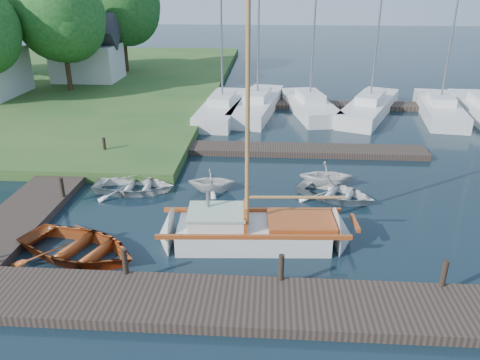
# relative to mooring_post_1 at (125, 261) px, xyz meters

# --- Properties ---
(ground) EXTENTS (160.00, 160.00, 0.00)m
(ground) POSITION_rel_mooring_post_1_xyz_m (3.00, 5.00, -0.70)
(ground) COLOR black
(ground) RESTS_ON ground
(near_dock) EXTENTS (18.00, 2.20, 0.30)m
(near_dock) POSITION_rel_mooring_post_1_xyz_m (3.00, -1.00, -0.55)
(near_dock) COLOR black
(near_dock) RESTS_ON ground
(left_dock) EXTENTS (2.20, 18.00, 0.30)m
(left_dock) POSITION_rel_mooring_post_1_xyz_m (-5.00, 7.00, -0.55)
(left_dock) COLOR black
(left_dock) RESTS_ON ground
(far_dock) EXTENTS (14.00, 1.60, 0.30)m
(far_dock) POSITION_rel_mooring_post_1_xyz_m (5.00, 11.50, -0.55)
(far_dock) COLOR black
(far_dock) RESTS_ON ground
(pontoon) EXTENTS (30.00, 1.60, 0.30)m
(pontoon) POSITION_rel_mooring_post_1_xyz_m (13.00, 21.00, -0.55)
(pontoon) COLOR black
(pontoon) RESTS_ON ground
(mooring_post_1) EXTENTS (0.16, 0.16, 0.80)m
(mooring_post_1) POSITION_rel_mooring_post_1_xyz_m (0.00, 0.00, 0.00)
(mooring_post_1) COLOR black
(mooring_post_1) RESTS_ON near_dock
(mooring_post_2) EXTENTS (0.16, 0.16, 0.80)m
(mooring_post_2) POSITION_rel_mooring_post_1_xyz_m (4.50, 0.00, 0.00)
(mooring_post_2) COLOR black
(mooring_post_2) RESTS_ON near_dock
(mooring_post_3) EXTENTS (0.16, 0.16, 0.80)m
(mooring_post_3) POSITION_rel_mooring_post_1_xyz_m (9.00, 0.00, 0.00)
(mooring_post_3) COLOR black
(mooring_post_3) RESTS_ON near_dock
(mooring_post_4) EXTENTS (0.16, 0.16, 0.80)m
(mooring_post_4) POSITION_rel_mooring_post_1_xyz_m (-4.00, 5.00, 0.00)
(mooring_post_4) COLOR black
(mooring_post_4) RESTS_ON left_dock
(mooring_post_5) EXTENTS (0.16, 0.16, 0.80)m
(mooring_post_5) POSITION_rel_mooring_post_1_xyz_m (-4.00, 10.00, 0.00)
(mooring_post_5) COLOR black
(mooring_post_5) RESTS_ON left_dock
(sailboat) EXTENTS (7.26, 2.39, 9.83)m
(sailboat) POSITION_rel_mooring_post_1_xyz_m (3.76, 2.51, -0.36)
(sailboat) COLOR silver
(sailboat) RESTS_ON ground
(dinghy) EXTENTS (4.93, 4.23, 0.86)m
(dinghy) POSITION_rel_mooring_post_1_xyz_m (-1.93, 1.27, -0.27)
(dinghy) COLOR brown
(dinghy) RESTS_ON ground
(tender_a) EXTENTS (3.42, 2.48, 0.70)m
(tender_a) POSITION_rel_mooring_post_1_xyz_m (-1.53, 6.29, -0.35)
(tender_a) COLOR silver
(tender_a) RESTS_ON ground
(tender_b) EXTENTS (2.06, 1.79, 1.06)m
(tender_b) POSITION_rel_mooring_post_1_xyz_m (1.74, 6.57, -0.17)
(tender_b) COLOR silver
(tender_b) RESTS_ON ground
(tender_c) EXTENTS (3.90, 3.55, 0.66)m
(tender_c) POSITION_rel_mooring_post_1_xyz_m (6.79, 6.17, -0.37)
(tender_c) COLOR silver
(tender_c) RESTS_ON ground
(tender_d) EXTENTS (2.32, 2.00, 1.22)m
(tender_d) POSITION_rel_mooring_post_1_xyz_m (6.57, 7.35, -0.09)
(tender_d) COLOR silver
(tender_d) RESTS_ON ground
(marina_boat_0) EXTENTS (2.89, 8.67, 11.13)m
(marina_boat_0) POSITION_rel_mooring_post_1_xyz_m (0.97, 18.46, -0.13)
(marina_boat_0) COLOR silver
(marina_boat_0) RESTS_ON ground
(marina_boat_1) EXTENTS (3.62, 9.28, 9.69)m
(marina_boat_1) POSITION_rel_mooring_post_1_xyz_m (3.21, 19.51, -0.14)
(marina_boat_1) COLOR silver
(marina_boat_1) RESTS_ON ground
(marina_boat_2) EXTENTS (3.67, 7.83, 12.45)m
(marina_boat_2) POSITION_rel_mooring_post_1_xyz_m (6.67, 19.40, -0.11)
(marina_boat_2) COLOR silver
(marina_boat_2) RESTS_ON ground
(marina_boat_3) EXTENTS (5.49, 9.11, 13.14)m
(marina_boat_3) POSITION_rel_mooring_post_1_xyz_m (10.57, 19.29, -0.12)
(marina_boat_3) COLOR silver
(marina_boat_3) RESTS_ON ground
(marina_boat_4) EXTENTS (3.35, 8.41, 9.88)m
(marina_boat_4) POSITION_rel_mooring_post_1_xyz_m (15.02, 19.23, -0.14)
(marina_boat_4) COLOR silver
(marina_boat_4) RESTS_ON ground
(house_c) EXTENTS (5.25, 4.00, 5.28)m
(house_c) POSITION_rel_mooring_post_1_xyz_m (-11.00, 27.00, 1.88)
(house_c) COLOR silver
(house_c) RESTS_ON shore
(tree_3) EXTENTS (6.41, 6.38, 8.74)m
(tree_3) POSITION_rel_mooring_post_1_xyz_m (-11.00, 23.05, 5.11)
(tree_3) COLOR #332114
(tree_3) RESTS_ON shore
(tree_7) EXTENTS (6.83, 6.83, 9.38)m
(tree_7) POSITION_rel_mooring_post_1_xyz_m (-9.00, 31.05, 5.50)
(tree_7) COLOR #332114
(tree_7) RESTS_ON shore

